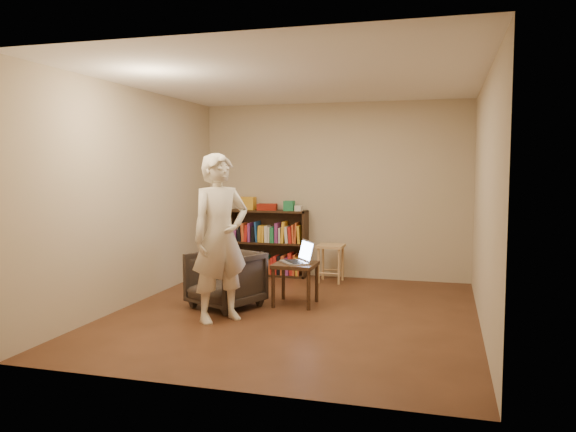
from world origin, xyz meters
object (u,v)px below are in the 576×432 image
(person, at_px, (220,238))
(laptop, at_px, (299,258))
(stool, at_px, (331,252))
(side_table, at_px, (295,270))
(armchair, at_px, (225,279))
(bookshelf, at_px, (268,247))

(person, bearing_deg, laptop, 5.70)
(laptop, bearing_deg, stool, 139.08)
(stool, bearing_deg, side_table, -95.63)
(armchair, bearing_deg, stool, 87.49)
(stool, bearing_deg, armchair, -116.78)
(laptop, height_order, person, person)
(armchair, height_order, person, person)
(stool, xyz_separation_m, armchair, (-0.90, -1.79, -0.10))
(stool, xyz_separation_m, person, (-0.74, -2.33, 0.46))
(bookshelf, relative_size, side_table, 2.38)
(side_table, height_order, laptop, laptop)
(armchair, xyz_separation_m, person, (0.17, -0.55, 0.57))
(side_table, bearing_deg, person, -123.59)
(side_table, xyz_separation_m, person, (-0.59, -0.89, 0.48))
(stool, relative_size, laptop, 1.12)
(bookshelf, height_order, person, person)
(stool, distance_m, side_table, 1.45)
(stool, distance_m, laptop, 1.42)
(laptop, relative_size, person, 0.27)
(bookshelf, xyz_separation_m, armchair, (0.12, -2.03, -0.11))
(bookshelf, distance_m, side_table, 1.90)
(stool, distance_m, person, 2.49)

